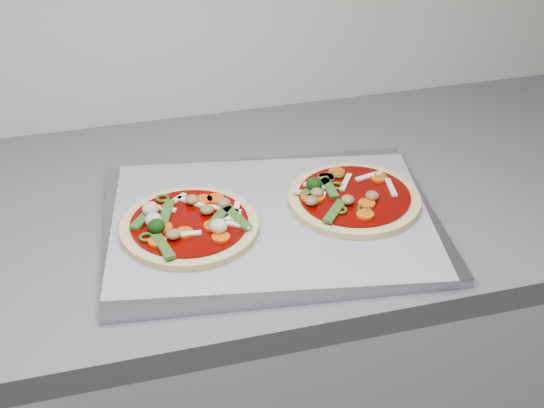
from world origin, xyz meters
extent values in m
cube|color=#BDBDBB|center=(0.00, 1.30, 0.43)|extent=(3.60, 0.60, 0.86)
cube|color=#595960|center=(0.00, 1.30, 0.88)|extent=(3.60, 0.60, 0.04)
cube|color=#999A9E|center=(-0.01, 1.22, 0.91)|extent=(0.51, 0.40, 0.02)
cube|color=gray|center=(-0.01, 1.22, 0.92)|extent=(0.51, 0.41, 0.00)
cylinder|color=#E1C27C|center=(-0.12, 1.22, 0.92)|extent=(0.26, 0.26, 0.01)
cylinder|color=#5F0100|center=(-0.12, 1.22, 0.93)|extent=(0.22, 0.22, 0.00)
ellipsoid|color=beige|center=(-0.09, 1.18, 0.94)|extent=(0.03, 0.03, 0.02)
ellipsoid|color=beige|center=(-0.17, 1.25, 0.94)|extent=(0.03, 0.03, 0.02)
cube|color=white|center=(-0.07, 1.19, 0.93)|extent=(0.04, 0.03, 0.00)
ellipsoid|color=olive|center=(-0.07, 1.24, 0.94)|extent=(0.03, 0.03, 0.01)
ellipsoid|color=olive|center=(-0.11, 1.26, 0.94)|extent=(0.03, 0.03, 0.01)
cylinder|color=#F75B00|center=(-0.07, 1.23, 0.93)|extent=(0.04, 0.04, 0.00)
cylinder|color=#F75B00|center=(-0.17, 1.18, 0.93)|extent=(0.03, 0.03, 0.00)
cube|color=#386921|center=(-0.15, 1.24, 0.93)|extent=(0.03, 0.06, 0.00)
cube|color=white|center=(-0.11, 1.26, 0.93)|extent=(0.04, 0.04, 0.00)
ellipsoid|color=beige|center=(-0.17, 1.22, 0.94)|extent=(0.03, 0.03, 0.02)
ellipsoid|color=olive|center=(-0.15, 1.18, 0.94)|extent=(0.02, 0.02, 0.01)
cylinder|color=#F75B00|center=(-0.09, 1.16, 0.93)|extent=(0.03, 0.03, 0.00)
cylinder|color=#F75B00|center=(-0.16, 1.21, 0.93)|extent=(0.04, 0.04, 0.00)
cube|color=white|center=(-0.07, 1.23, 0.93)|extent=(0.04, 0.03, 0.00)
cylinder|color=#F75B00|center=(-0.08, 1.26, 0.93)|extent=(0.03, 0.03, 0.00)
cylinder|color=#F75B00|center=(-0.09, 1.26, 0.93)|extent=(0.03, 0.03, 0.00)
cylinder|color=#F75B00|center=(-0.10, 1.19, 0.93)|extent=(0.03, 0.03, 0.00)
ellipsoid|color=#14390E|center=(-0.17, 1.20, 0.94)|extent=(0.03, 0.03, 0.02)
cube|color=white|center=(-0.14, 1.27, 0.93)|extent=(0.04, 0.04, 0.00)
cube|color=white|center=(-0.06, 1.22, 0.93)|extent=(0.02, 0.05, 0.00)
cube|color=#386921|center=(-0.18, 1.24, 0.93)|extent=(0.05, 0.05, 0.00)
torus|color=#2E5113|center=(-0.15, 1.28, 0.93)|extent=(0.03, 0.03, 0.00)
cube|color=#386921|center=(-0.08, 1.21, 0.93)|extent=(0.05, 0.05, 0.00)
cylinder|color=#F75B00|center=(-0.14, 1.19, 0.93)|extent=(0.03, 0.03, 0.00)
cube|color=white|center=(-0.14, 1.18, 0.93)|extent=(0.05, 0.01, 0.00)
ellipsoid|color=olive|center=(-0.10, 1.23, 0.94)|extent=(0.02, 0.02, 0.01)
cube|color=#386921|center=(-0.06, 1.20, 0.93)|extent=(0.03, 0.06, 0.00)
cube|color=white|center=(-0.07, 1.20, 0.93)|extent=(0.05, 0.03, 0.00)
torus|color=#2E5113|center=(-0.19, 1.19, 0.93)|extent=(0.03, 0.03, 0.00)
cube|color=#386921|center=(-0.17, 1.16, 0.93)|extent=(0.03, 0.06, 0.00)
cube|color=white|center=(-0.16, 1.25, 0.93)|extent=(0.05, 0.03, 0.00)
cylinder|color=#E1C27C|center=(0.12, 1.22, 0.92)|extent=(0.20, 0.20, 0.01)
cylinder|color=#5F0100|center=(0.12, 1.22, 0.93)|extent=(0.17, 0.17, 0.00)
torus|color=#2E5113|center=(0.18, 1.26, 0.93)|extent=(0.02, 0.02, 0.00)
ellipsoid|color=olive|center=(0.07, 1.23, 0.94)|extent=(0.02, 0.02, 0.01)
cylinder|color=#F75B00|center=(0.12, 1.29, 0.93)|extent=(0.03, 0.03, 0.00)
cube|color=white|center=(0.16, 1.26, 0.93)|extent=(0.05, 0.02, 0.00)
torus|color=#2E5113|center=(0.12, 1.28, 0.93)|extent=(0.03, 0.03, 0.00)
cube|color=white|center=(0.18, 1.22, 0.93)|extent=(0.02, 0.05, 0.00)
ellipsoid|color=#14390E|center=(0.07, 1.25, 0.94)|extent=(0.03, 0.03, 0.02)
ellipsoid|color=olive|center=(0.10, 1.20, 0.94)|extent=(0.03, 0.03, 0.01)
cylinder|color=#F75B00|center=(0.05, 1.23, 0.93)|extent=(0.04, 0.04, 0.00)
cube|color=#386921|center=(0.07, 1.25, 0.93)|extent=(0.06, 0.04, 0.00)
cube|color=#386921|center=(0.08, 1.18, 0.93)|extent=(0.05, 0.05, 0.00)
cylinder|color=#F75B00|center=(0.17, 1.25, 0.93)|extent=(0.04, 0.04, 0.00)
ellipsoid|color=olive|center=(0.14, 1.20, 0.94)|extent=(0.02, 0.02, 0.01)
torus|color=#2E5113|center=(0.09, 1.18, 0.93)|extent=(0.03, 0.03, 0.00)
cylinder|color=#F75B00|center=(0.10, 1.27, 0.93)|extent=(0.03, 0.03, 0.00)
cylinder|color=#F75B00|center=(0.10, 1.27, 0.93)|extent=(0.03, 0.03, 0.00)
torus|color=#2E5113|center=(0.10, 1.25, 0.93)|extent=(0.03, 0.03, 0.00)
cube|color=white|center=(0.08, 1.25, 0.93)|extent=(0.04, 0.03, 0.00)
cylinder|color=#F75B00|center=(0.06, 1.23, 0.93)|extent=(0.03, 0.03, 0.00)
cube|color=white|center=(0.12, 1.25, 0.93)|extent=(0.03, 0.04, 0.00)
torus|color=#2E5113|center=(0.12, 1.18, 0.93)|extent=(0.03, 0.03, 0.00)
ellipsoid|color=olive|center=(0.05, 1.21, 0.94)|extent=(0.03, 0.03, 0.01)
cylinder|color=#F75B00|center=(0.12, 1.16, 0.93)|extent=(0.04, 0.04, 0.00)
cube|color=#386921|center=(0.09, 1.25, 0.93)|extent=(0.01, 0.06, 0.00)
cube|color=white|center=(0.06, 1.24, 0.93)|extent=(0.05, 0.03, 0.00)
cylinder|color=#F75B00|center=(0.13, 1.19, 0.93)|extent=(0.03, 0.03, 0.00)
camera|label=1|loc=(-0.24, 0.35, 1.53)|focal=50.00mm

